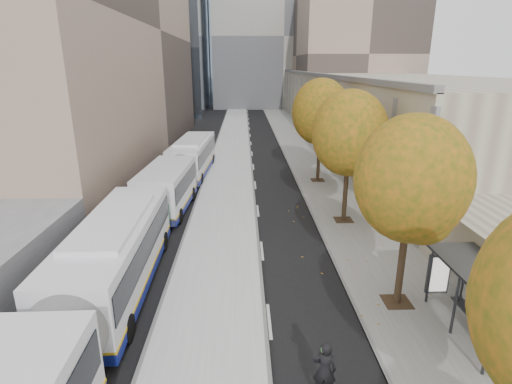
{
  "coord_description": "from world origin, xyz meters",
  "views": [
    {
      "loc": [
        -2.56,
        -0.88,
        9.24
      ],
      "look_at": [
        -1.89,
        20.28,
        2.5
      ],
      "focal_mm": 28.0,
      "sensor_mm": 36.0,
      "label": 1
    }
  ],
  "objects_px": {
    "bus_near": "(80,311)",
    "bus_far": "(184,167)",
    "bus_shelter": "(485,281)",
    "distant_car": "(202,139)"
  },
  "relations": [
    {
      "from": "bus_far",
      "to": "distant_car",
      "type": "relative_size",
      "value": 4.51
    },
    {
      "from": "bus_far",
      "to": "bus_near",
      "type": "bearing_deg",
      "value": -88.5
    },
    {
      "from": "bus_shelter",
      "to": "distant_car",
      "type": "relative_size",
      "value": 1.1
    },
    {
      "from": "bus_shelter",
      "to": "distant_car",
      "type": "distance_m",
      "value": 39.09
    },
    {
      "from": "bus_shelter",
      "to": "distant_car",
      "type": "xyz_separation_m",
      "value": [
        -13.34,
        36.71,
        -1.5
      ]
    },
    {
      "from": "bus_shelter",
      "to": "bus_far",
      "type": "bearing_deg",
      "value": 124.8
    },
    {
      "from": "bus_near",
      "to": "distant_car",
      "type": "height_order",
      "value": "bus_near"
    },
    {
      "from": "distant_car",
      "to": "bus_far",
      "type": "bearing_deg",
      "value": -81.63
    },
    {
      "from": "bus_near",
      "to": "distant_car",
      "type": "relative_size",
      "value": 4.61
    },
    {
      "from": "bus_near",
      "to": "bus_far",
      "type": "bearing_deg",
      "value": 87.27
    }
  ]
}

